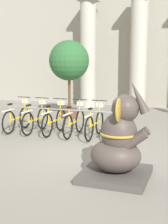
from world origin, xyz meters
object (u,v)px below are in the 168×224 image
bicycle_2 (55,120)px  bicycle_3 (75,122)px  elephant_statue (118,145)px  bicycle_4 (95,123)px  potted_tree (69,63)px  bicycle_1 (36,119)px  bicycle_5 (117,125)px  bicycle_0 (18,118)px

bicycle_2 → bicycle_3: size_ratio=1.00×
elephant_statue → bicycle_4: bearing=115.9°
bicycle_4 → potted_tree: potted_tree is taller
bicycle_1 → bicycle_5: 2.63m
bicycle_2 → bicycle_5: size_ratio=1.00×
elephant_statue → bicycle_2: bearing=132.9°
bicycle_5 → elephant_statue: elephant_statue is taller
bicycle_0 → bicycle_4: size_ratio=1.00×
bicycle_5 → potted_tree: 4.12m
bicycle_0 → bicycle_1: size_ratio=1.00×
bicycle_3 → elephant_statue: size_ratio=0.89×
bicycle_0 → bicycle_1: 0.66m
bicycle_2 → potted_tree: 3.27m
bicycle_0 → potted_tree: size_ratio=0.56×
bicycle_1 → elephant_statue: (3.39, -2.95, 0.23)m
elephant_statue → bicycle_1: bearing=139.0°
bicycle_0 → potted_tree: potted_tree is taller
bicycle_0 → bicycle_3: bearing=0.5°
bicycle_3 → potted_tree: potted_tree is taller
bicycle_1 → bicycle_4: 1.97m
bicycle_2 → bicycle_3: 0.66m
bicycle_4 → potted_tree: size_ratio=0.56×
bicycle_3 → potted_tree: size_ratio=0.56×
bicycle_0 → elephant_statue: size_ratio=0.89×
bicycle_4 → bicycle_5: bearing=2.9°
bicycle_0 → bicycle_3: 1.97m
bicycle_2 → elephant_statue: elephant_statue is taller
bicycle_2 → bicycle_3: bearing=0.9°
bicycle_2 → bicycle_5: 1.97m
bicycle_1 → bicycle_5: (2.63, 0.02, 0.00)m
bicycle_2 → elephant_statue: bearing=-47.1°
bicycle_1 → bicycle_4: size_ratio=1.00×
potted_tree → bicycle_1: bearing=-90.5°
bicycle_2 → elephant_statue: (2.74, -2.95, 0.23)m
bicycle_5 → elephant_statue: (0.77, -2.96, 0.23)m
bicycle_5 → potted_tree: (-2.60, 2.68, 1.74)m
bicycle_2 → bicycle_5: same height
bicycle_3 → bicycle_4: (0.66, -0.03, 0.00)m
bicycle_2 → bicycle_4: same height
bicycle_3 → potted_tree: 3.45m
bicycle_5 → bicycle_3: bearing=-179.7°
bicycle_3 → bicycle_5: (1.31, 0.01, 0.00)m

